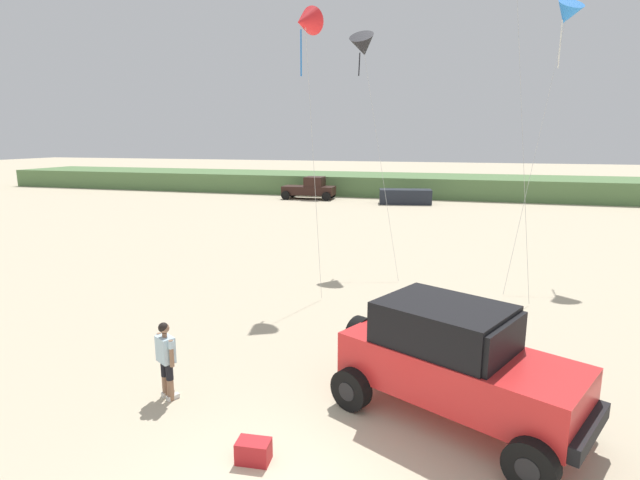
# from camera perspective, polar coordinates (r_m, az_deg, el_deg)

# --- Properties ---
(dune_ridge) EXTENTS (90.00, 8.08, 1.83)m
(dune_ridge) POSITION_cam_1_polar(r_m,az_deg,el_deg) (48.61, 12.05, 6.22)
(dune_ridge) COLOR #567A47
(dune_ridge) RESTS_ON ground_plane
(jeep) EXTENTS (5.00, 4.02, 2.26)m
(jeep) POSITION_cam_1_polar(r_m,az_deg,el_deg) (9.92, 15.37, -13.31)
(jeep) COLOR red
(jeep) RESTS_ON ground_plane
(person_watching) EXTENTS (0.55, 0.44, 1.67)m
(person_watching) POSITION_cam_1_polar(r_m,az_deg,el_deg) (10.86, -17.38, -12.70)
(person_watching) COLOR #8C664C
(person_watching) RESTS_ON ground_plane
(cooler_box) EXTENTS (0.59, 0.41, 0.38)m
(cooler_box) POSITION_cam_1_polar(r_m,az_deg,el_deg) (9.03, -7.70, -23.04)
(cooler_box) COLOR #B21E23
(cooler_box) RESTS_ON ground_plane
(distant_pickup) EXTENTS (4.66, 2.52, 1.98)m
(distant_pickup) POSITION_cam_1_polar(r_m,az_deg,el_deg) (44.18, -1.13, 5.98)
(distant_pickup) COLOR black
(distant_pickup) RESTS_ON ground_plane
(distant_sedan) EXTENTS (4.44, 2.44, 1.20)m
(distant_sedan) POSITION_cam_1_polar(r_m,az_deg,el_deg) (41.48, 9.82, 4.97)
(distant_sedan) COLOR #1E232D
(distant_sedan) RESTS_ON ground_plane
(kite_black_sled) EXTENTS (1.56, 1.73, 9.62)m
(kite_black_sled) POSITION_cam_1_polar(r_m,az_deg,el_deg) (17.54, -1.72, 23.90)
(kite_black_sled) COLOR red
(kite_black_sled) RESTS_ON ground_plane
(kite_yellow_diamond) EXTENTS (2.94, 4.44, 9.80)m
(kite_yellow_diamond) POSITION_cam_1_polar(r_m,az_deg,el_deg) (22.37, 5.00, 21.45)
(kite_yellow_diamond) COLOR black
(kite_yellow_diamond) RESTS_ON ground_plane
(kite_blue_swept) EXTENTS (2.70, 5.79, 10.76)m
(kite_blue_swept) POSITION_cam_1_polar(r_m,az_deg,el_deg) (23.22, 26.67, 22.34)
(kite_blue_swept) COLOR blue
(kite_blue_swept) RESTS_ON ground_plane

